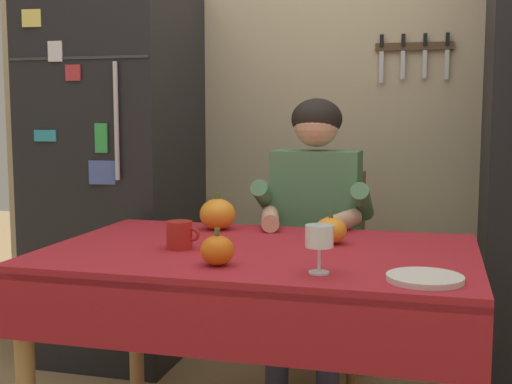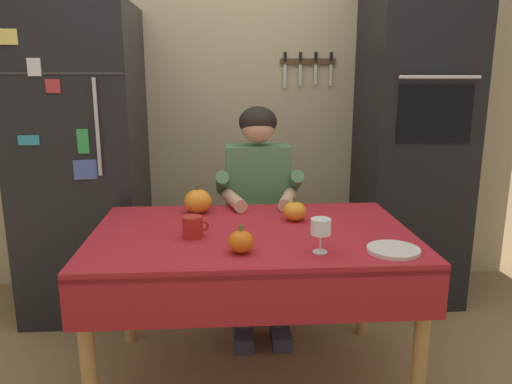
{
  "view_description": "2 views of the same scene",
  "coord_description": "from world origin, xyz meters",
  "px_view_note": "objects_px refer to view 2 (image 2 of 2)",
  "views": [
    {
      "loc": [
        0.56,
        -2.02,
        1.19
      ],
      "look_at": [
        -0.04,
        0.21,
        0.91
      ],
      "focal_mm": 47.39,
      "sensor_mm": 36.0,
      "label": 1
    },
    {
      "loc": [
        -0.12,
        -1.99,
        1.41
      ],
      "look_at": [
        0.02,
        0.19,
        0.89
      ],
      "focal_mm": 34.78,
      "sensor_mm": 36.0,
      "label": 2
    }
  ],
  "objects_px": {
    "coffee_mug": "(193,227)",
    "pumpkin_small": "(198,201)",
    "seated_person": "(259,199)",
    "chair_behind_person": "(256,228)",
    "pumpkin_medium": "(295,211)",
    "serving_tray": "(393,250)",
    "refrigerator": "(83,164)",
    "wine_glass": "(321,228)",
    "wall_oven": "(412,135)",
    "dining_table": "(252,250)",
    "pumpkin_large": "(241,242)"
  },
  "relations": [
    {
      "from": "refrigerator",
      "to": "coffee_mug",
      "type": "relative_size",
      "value": 15.77
    },
    {
      "from": "chair_behind_person",
      "to": "wine_glass",
      "type": "distance_m",
      "value": 1.13
    },
    {
      "from": "coffee_mug",
      "to": "refrigerator",
      "type": "bearing_deg",
      "value": 126.72
    },
    {
      "from": "coffee_mug",
      "to": "pumpkin_small",
      "type": "distance_m",
      "value": 0.38
    },
    {
      "from": "seated_person",
      "to": "pumpkin_large",
      "type": "distance_m",
      "value": 0.86
    },
    {
      "from": "pumpkin_medium",
      "to": "serving_tray",
      "type": "relative_size",
      "value": 0.55
    },
    {
      "from": "pumpkin_large",
      "to": "pumpkin_medium",
      "type": "xyz_separation_m",
      "value": [
        0.27,
        0.42,
        0.0
      ]
    },
    {
      "from": "dining_table",
      "to": "pumpkin_small",
      "type": "height_order",
      "value": "pumpkin_small"
    },
    {
      "from": "refrigerator",
      "to": "dining_table",
      "type": "xyz_separation_m",
      "value": [
        0.95,
        -0.88,
        -0.24
      ]
    },
    {
      "from": "seated_person",
      "to": "wine_glass",
      "type": "distance_m",
      "value": 0.9
    },
    {
      "from": "pumpkin_large",
      "to": "chair_behind_person",
      "type": "bearing_deg",
      "value": 82.84
    },
    {
      "from": "seated_person",
      "to": "pumpkin_small",
      "type": "height_order",
      "value": "seated_person"
    },
    {
      "from": "dining_table",
      "to": "pumpkin_large",
      "type": "distance_m",
      "value": 0.29
    },
    {
      "from": "seated_person",
      "to": "wine_glass",
      "type": "relative_size",
      "value": 9.07
    },
    {
      "from": "chair_behind_person",
      "to": "pumpkin_medium",
      "type": "xyz_separation_m",
      "value": [
        0.14,
        -0.62,
        0.27
      ]
    },
    {
      "from": "refrigerator",
      "to": "wall_oven",
      "type": "relative_size",
      "value": 0.86
    },
    {
      "from": "dining_table",
      "to": "pumpkin_medium",
      "type": "distance_m",
      "value": 0.3
    },
    {
      "from": "wall_oven",
      "to": "seated_person",
      "type": "relative_size",
      "value": 1.69
    },
    {
      "from": "refrigerator",
      "to": "wall_oven",
      "type": "distance_m",
      "value": 2.01
    },
    {
      "from": "refrigerator",
      "to": "seated_person",
      "type": "xyz_separation_m",
      "value": [
        1.02,
        -0.28,
        -0.16
      ]
    },
    {
      "from": "wall_oven",
      "to": "chair_behind_person",
      "type": "bearing_deg",
      "value": -172.42
    },
    {
      "from": "pumpkin_small",
      "to": "pumpkin_medium",
      "type": "bearing_deg",
      "value": -19.87
    },
    {
      "from": "seated_person",
      "to": "serving_tray",
      "type": "relative_size",
      "value": 6.06
    },
    {
      "from": "seated_person",
      "to": "pumpkin_large",
      "type": "height_order",
      "value": "seated_person"
    },
    {
      "from": "refrigerator",
      "to": "wine_glass",
      "type": "xyz_separation_m",
      "value": [
        1.2,
        -1.16,
        -0.06
      ]
    },
    {
      "from": "refrigerator",
      "to": "pumpkin_medium",
      "type": "distance_m",
      "value": 1.37
    },
    {
      "from": "seated_person",
      "to": "pumpkin_small",
      "type": "relative_size",
      "value": 8.85
    },
    {
      "from": "dining_table",
      "to": "seated_person",
      "type": "relative_size",
      "value": 1.12
    },
    {
      "from": "wine_glass",
      "to": "pumpkin_large",
      "type": "bearing_deg",
      "value": 175.53
    },
    {
      "from": "chair_behind_person",
      "to": "pumpkin_medium",
      "type": "bearing_deg",
      "value": -77.42
    },
    {
      "from": "dining_table",
      "to": "pumpkin_small",
      "type": "relative_size",
      "value": 9.95
    },
    {
      "from": "dining_table",
      "to": "wine_glass",
      "type": "distance_m",
      "value": 0.41
    },
    {
      "from": "refrigerator",
      "to": "pumpkin_medium",
      "type": "xyz_separation_m",
      "value": [
        1.16,
        -0.72,
        -0.11
      ]
    },
    {
      "from": "chair_behind_person",
      "to": "serving_tray",
      "type": "relative_size",
      "value": 4.53
    },
    {
      "from": "coffee_mug",
      "to": "chair_behind_person",
      "type": "bearing_deg",
      "value": 68.78
    },
    {
      "from": "chair_behind_person",
      "to": "seated_person",
      "type": "distance_m",
      "value": 0.29
    },
    {
      "from": "chair_behind_person",
      "to": "serving_tray",
      "type": "height_order",
      "value": "chair_behind_person"
    },
    {
      "from": "dining_table",
      "to": "serving_tray",
      "type": "height_order",
      "value": "serving_tray"
    },
    {
      "from": "refrigerator",
      "to": "serving_tray",
      "type": "bearing_deg",
      "value": -38.12
    },
    {
      "from": "serving_tray",
      "to": "coffee_mug",
      "type": "bearing_deg",
      "value": 163.57
    },
    {
      "from": "wall_oven",
      "to": "pumpkin_medium",
      "type": "relative_size",
      "value": 18.57
    },
    {
      "from": "serving_tray",
      "to": "dining_table",
      "type": "bearing_deg",
      "value": 152.21
    },
    {
      "from": "pumpkin_medium",
      "to": "serving_tray",
      "type": "bearing_deg",
      "value": -54.3
    },
    {
      "from": "seated_person",
      "to": "serving_tray",
      "type": "height_order",
      "value": "seated_person"
    },
    {
      "from": "wine_glass",
      "to": "pumpkin_small",
      "type": "height_order",
      "value": "pumpkin_small"
    },
    {
      "from": "refrigerator",
      "to": "chair_behind_person",
      "type": "height_order",
      "value": "refrigerator"
    },
    {
      "from": "dining_table",
      "to": "pumpkin_large",
      "type": "bearing_deg",
      "value": -103.28
    },
    {
      "from": "chair_behind_person",
      "to": "seated_person",
      "type": "xyz_separation_m",
      "value": [
        -0.0,
        -0.19,
        0.23
      ]
    },
    {
      "from": "wine_glass",
      "to": "pumpkin_medium",
      "type": "distance_m",
      "value": 0.44
    },
    {
      "from": "wall_oven",
      "to": "dining_table",
      "type": "relative_size",
      "value": 1.5
    }
  ]
}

